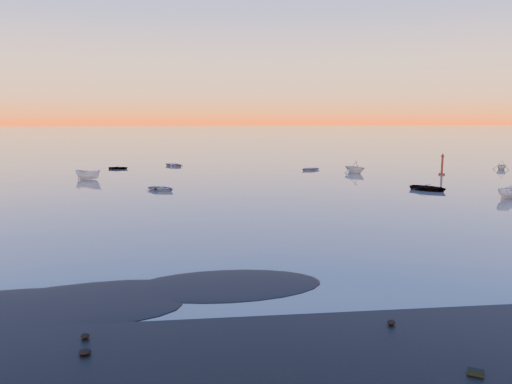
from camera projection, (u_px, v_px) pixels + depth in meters
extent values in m
plane|color=#615851|center=(229.00, 152.00, 125.01)|extent=(600.00, 600.00, 0.00)
imported|color=slate|center=(162.00, 191.00, 62.21)|extent=(3.60, 3.93, 0.95)
imported|color=#B8B8B4|center=(509.00, 198.00, 56.72)|extent=(3.35, 4.30, 1.38)
cylinder|color=#45190E|center=(442.00, 174.00, 78.71)|extent=(0.99, 0.99, 0.33)
cylinder|color=#45190E|center=(442.00, 166.00, 78.50)|extent=(0.35, 0.35, 2.85)
cone|color=#45190E|center=(443.00, 155.00, 78.24)|extent=(0.66, 0.66, 0.55)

